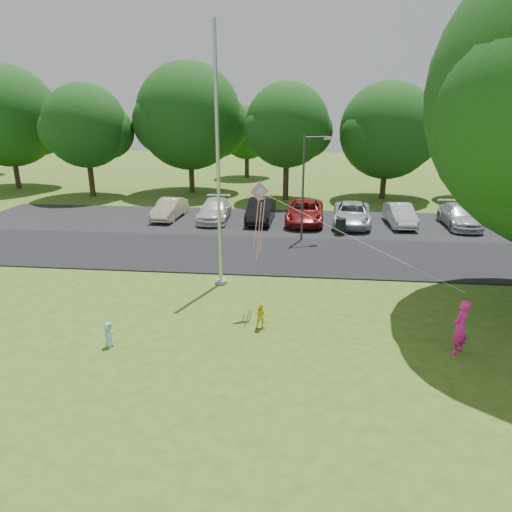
# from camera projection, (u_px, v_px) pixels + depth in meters

# --- Properties ---
(ground) EXTENTS (120.00, 120.00, 0.00)m
(ground) POSITION_uv_depth(u_px,v_px,m) (305.00, 349.00, 13.98)
(ground) COLOR #3E6119
(ground) RESTS_ON ground
(park_road) EXTENTS (60.00, 6.00, 0.06)m
(park_road) POSITION_uv_depth(u_px,v_px,m) (305.00, 256.00, 22.46)
(park_road) COLOR black
(park_road) RESTS_ON ground
(parking_strip) EXTENTS (42.00, 7.00, 0.06)m
(parking_strip) POSITION_uv_depth(u_px,v_px,m) (306.00, 223.00, 28.59)
(parking_strip) COLOR black
(parking_strip) RESTS_ON ground
(flagpole) EXTENTS (0.50, 0.50, 10.00)m
(flagpole) POSITION_uv_depth(u_px,v_px,m) (218.00, 184.00, 17.72)
(flagpole) COLOR #B7BABF
(flagpole) RESTS_ON ground
(street_lamp) EXTENTS (1.51, 0.73, 5.65)m
(street_lamp) POSITION_uv_depth(u_px,v_px,m) (307.00, 179.00, 23.95)
(street_lamp) COLOR #3F3F44
(street_lamp) RESTS_ON ground
(trash_can) EXTENTS (0.61, 0.61, 0.96)m
(trash_can) POSITION_uv_depth(u_px,v_px,m) (341.00, 227.00, 25.89)
(trash_can) COLOR black
(trash_can) RESTS_ON ground
(tree_row) EXTENTS (64.35, 11.94, 10.88)m
(tree_row) POSITION_uv_depth(u_px,v_px,m) (329.00, 123.00, 34.87)
(tree_row) COLOR #332316
(tree_row) RESTS_ON ground
(horizon_trees) EXTENTS (77.46, 7.20, 7.02)m
(horizon_trees) POSITION_uv_depth(u_px,v_px,m) (349.00, 135.00, 44.17)
(horizon_trees) COLOR #332316
(horizon_trees) RESTS_ON ground
(parked_cars) EXTENTS (19.71, 5.18, 1.42)m
(parked_cars) POSITION_uv_depth(u_px,v_px,m) (312.00, 212.00, 28.31)
(parked_cars) COLOR #C6B793
(parked_cars) RESTS_ON ground
(woman) EXTENTS (0.74, 0.73, 1.72)m
(woman) POSITION_uv_depth(u_px,v_px,m) (460.00, 327.00, 13.48)
(woman) COLOR #FF219F
(woman) RESTS_ON ground
(child_yellow) EXTENTS (0.50, 0.42, 0.91)m
(child_yellow) POSITION_uv_depth(u_px,v_px,m) (262.00, 316.00, 15.07)
(child_yellow) COLOR yellow
(child_yellow) RESTS_ON ground
(child_blue) EXTENTS (0.38, 0.46, 0.81)m
(child_blue) POSITION_uv_depth(u_px,v_px,m) (109.00, 334.00, 14.00)
(child_blue) COLOR #A1E5F7
(child_blue) RESTS_ON ground
(kite) EXTENTS (6.57, 2.87, 2.92)m
(kite) POSITION_uv_depth(u_px,v_px,m) (263.00, 205.00, 15.51)
(kite) COLOR pink
(kite) RESTS_ON ground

